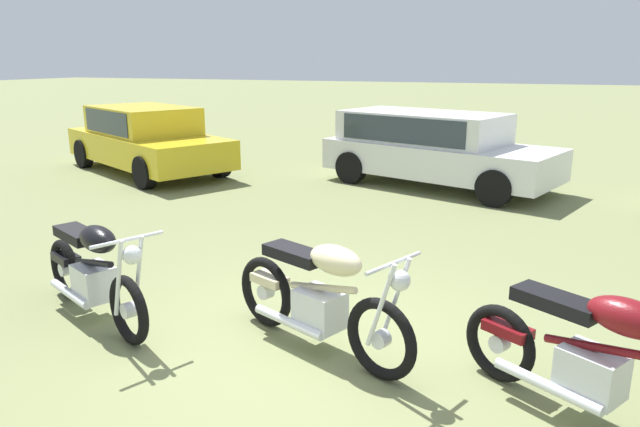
{
  "coord_description": "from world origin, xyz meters",
  "views": [
    {
      "loc": [
        1.78,
        -4.19,
        2.43
      ],
      "look_at": [
        -0.36,
        1.2,
        0.89
      ],
      "focal_mm": 32.64,
      "sensor_mm": 36.0,
      "label": 1
    }
  ],
  "objects_px": {
    "car_white": "(431,143)",
    "motorcycle_maroon": "(594,359)",
    "motorcycle_black": "(93,272)",
    "motorcycle_cream": "(320,297)",
    "car_yellow": "(146,136)"
  },
  "relations": [
    {
      "from": "motorcycle_maroon",
      "to": "car_yellow",
      "type": "distance_m",
      "value": 10.88
    },
    {
      "from": "car_white",
      "to": "motorcycle_maroon",
      "type": "bearing_deg",
      "value": -52.88
    },
    {
      "from": "motorcycle_black",
      "to": "motorcycle_cream",
      "type": "relative_size",
      "value": 1.0
    },
    {
      "from": "motorcycle_maroon",
      "to": "motorcycle_black",
      "type": "bearing_deg",
      "value": -150.56
    },
    {
      "from": "motorcycle_black",
      "to": "motorcycle_maroon",
      "type": "bearing_deg",
      "value": 23.36
    },
    {
      "from": "motorcycle_black",
      "to": "car_white",
      "type": "height_order",
      "value": "car_white"
    },
    {
      "from": "motorcycle_black",
      "to": "car_yellow",
      "type": "bearing_deg",
      "value": 148.5
    },
    {
      "from": "car_white",
      "to": "motorcycle_cream",
      "type": "bearing_deg",
      "value": -68.11
    },
    {
      "from": "motorcycle_maroon",
      "to": "car_yellow",
      "type": "relative_size",
      "value": 0.37
    },
    {
      "from": "motorcycle_black",
      "to": "motorcycle_cream",
      "type": "height_order",
      "value": "same"
    },
    {
      "from": "motorcycle_black",
      "to": "motorcycle_cream",
      "type": "distance_m",
      "value": 2.23
    },
    {
      "from": "car_yellow",
      "to": "car_white",
      "type": "height_order",
      "value": "same"
    },
    {
      "from": "motorcycle_cream",
      "to": "car_yellow",
      "type": "xyz_separation_m",
      "value": [
        -6.6,
        6.24,
        0.31
      ]
    },
    {
      "from": "motorcycle_maroon",
      "to": "car_yellow",
      "type": "bearing_deg",
      "value": 173.5
    },
    {
      "from": "motorcycle_black",
      "to": "car_white",
      "type": "distance_m",
      "value": 7.57
    }
  ]
}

